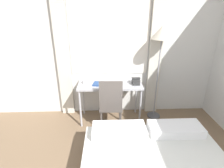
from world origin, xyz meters
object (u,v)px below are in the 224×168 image
standing_lamp (162,39)px  desk (110,87)px  book (101,84)px  mug (85,82)px  telephone (136,81)px  desk_chair (111,103)px

standing_lamp → desk: bearing=-176.3°
standing_lamp → book: bearing=-173.7°
book → mug: (-0.28, 0.05, 0.03)m
book → telephone: bearing=0.8°
standing_lamp → mug: bearing=-177.3°
book → desk: bearing=19.1°
desk → telephone: 0.48m
desk → telephone: size_ratio=6.33×
book → mug: mug is taller
telephone → book: (-0.63, -0.01, -0.04)m
standing_lamp → desk_chair: bearing=-158.6°
telephone → desk_chair: bearing=-152.5°
desk_chair → telephone: (0.46, 0.24, 0.30)m
desk → desk_chair: (0.00, -0.29, -0.17)m
telephone → standing_lamp: bearing=14.2°
standing_lamp → mug: standing_lamp is taller
standing_lamp → mug: 1.53m
desk → book: size_ratio=3.91×
desk_chair → standing_lamp: 1.39m
desk → standing_lamp: bearing=3.7°
standing_lamp → telephone: 0.85m
desk → standing_lamp: standing_lamp is taller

